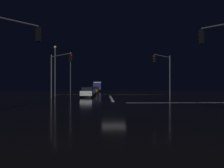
{
  "coord_description": "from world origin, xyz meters",
  "views": [
    {
      "loc": [
        -0.95,
        -21.93,
        1.83
      ],
      "look_at": [
        0.24,
        12.01,
        2.11
      ],
      "focal_mm": 33.22,
      "sensor_mm": 36.0,
      "label": 1
    }
  ],
  "objects_px": {
    "box_truck": "(97,86)",
    "streetlamp_left_near": "(55,67)",
    "sedan_orange": "(93,90)",
    "sedan_silver": "(96,89)",
    "streetlamp_left_far": "(70,70)",
    "sedan_blue": "(90,91)",
    "sedan_white": "(87,92)",
    "sedan_black": "(95,90)",
    "traffic_signal_sw": "(6,45)",
    "sedan_green": "(94,89)",
    "traffic_signal_ne": "(164,68)",
    "traffic_signal_nw": "(59,67)"
  },
  "relations": [
    {
      "from": "streetlamp_left_near",
      "to": "box_truck",
      "type": "bearing_deg",
      "value": 79.66
    },
    {
      "from": "traffic_signal_ne",
      "to": "sedan_white",
      "type": "bearing_deg",
      "value": 162.71
    },
    {
      "from": "sedan_blue",
      "to": "streetlamp_left_far",
      "type": "bearing_deg",
      "value": 114.16
    },
    {
      "from": "sedan_black",
      "to": "sedan_silver",
      "type": "relative_size",
      "value": 1.0
    },
    {
      "from": "sedan_white",
      "to": "sedan_blue",
      "type": "bearing_deg",
      "value": 88.99
    },
    {
      "from": "streetlamp_left_far",
      "to": "streetlamp_left_near",
      "type": "distance_m",
      "value": 16.02
    },
    {
      "from": "sedan_orange",
      "to": "sedan_silver",
      "type": "xyz_separation_m",
      "value": [
        -0.02,
        17.01,
        0.0
      ]
    },
    {
      "from": "sedan_silver",
      "to": "streetlamp_left_far",
      "type": "xyz_separation_m",
      "value": [
        -5.96,
        -10.58,
        4.97
      ]
    },
    {
      "from": "traffic_signal_ne",
      "to": "streetlamp_left_far",
      "type": "xyz_separation_m",
      "value": [
        -17.02,
        22.5,
        1.37
      ]
    },
    {
      "from": "sedan_green",
      "to": "box_truck",
      "type": "bearing_deg",
      "value": 87.71
    },
    {
      "from": "sedan_white",
      "to": "sedan_orange",
      "type": "height_order",
      "value": "same"
    },
    {
      "from": "sedan_blue",
      "to": "streetlamp_left_near",
      "type": "bearing_deg",
      "value": -153.43
    },
    {
      "from": "sedan_black",
      "to": "box_truck",
      "type": "distance_m",
      "value": 17.49
    },
    {
      "from": "sedan_black",
      "to": "traffic_signal_sw",
      "type": "distance_m",
      "value": 38.14
    },
    {
      "from": "traffic_signal_sw",
      "to": "streetlamp_left_far",
      "type": "xyz_separation_m",
      "value": [
        -1.86,
        37.66,
        1.2
      ]
    },
    {
      "from": "sedan_green",
      "to": "traffic_signal_nw",
      "type": "bearing_deg",
      "value": -97.11
    },
    {
      "from": "streetlamp_left_far",
      "to": "sedan_orange",
      "type": "bearing_deg",
      "value": -47.09
    },
    {
      "from": "sedan_blue",
      "to": "sedan_white",
      "type": "bearing_deg",
      "value": -91.01
    },
    {
      "from": "sedan_orange",
      "to": "streetlamp_left_near",
      "type": "xyz_separation_m",
      "value": [
        -5.98,
        -9.57,
        4.24
      ]
    },
    {
      "from": "sedan_silver",
      "to": "traffic_signal_ne",
      "type": "relative_size",
      "value": 0.68
    },
    {
      "from": "sedan_white",
      "to": "sedan_green",
      "type": "relative_size",
      "value": 1.0
    },
    {
      "from": "sedan_white",
      "to": "sedan_blue",
      "type": "xyz_separation_m",
      "value": [
        0.1,
        5.93,
        0.0
      ]
    },
    {
      "from": "sedan_blue",
      "to": "box_truck",
      "type": "distance_m",
      "value": 30.59
    },
    {
      "from": "sedan_white",
      "to": "sedan_black",
      "type": "relative_size",
      "value": 1.0
    },
    {
      "from": "traffic_signal_ne",
      "to": "traffic_signal_sw",
      "type": "height_order",
      "value": "traffic_signal_sw"
    },
    {
      "from": "box_truck",
      "to": "streetlamp_left_near",
      "type": "bearing_deg",
      "value": -100.34
    },
    {
      "from": "traffic_signal_sw",
      "to": "streetlamp_left_near",
      "type": "relative_size",
      "value": 0.77
    },
    {
      "from": "box_truck",
      "to": "streetlamp_left_near",
      "type": "xyz_separation_m",
      "value": [
        -6.11,
        -33.5,
        3.33
      ]
    },
    {
      "from": "sedan_white",
      "to": "sedan_green",
      "type": "distance_m",
      "value": 24.37
    },
    {
      "from": "box_truck",
      "to": "streetlamp_left_near",
      "type": "relative_size",
      "value": 0.95
    },
    {
      "from": "sedan_black",
      "to": "traffic_signal_sw",
      "type": "bearing_deg",
      "value": -96.55
    },
    {
      "from": "sedan_black",
      "to": "box_truck",
      "type": "relative_size",
      "value": 0.52
    },
    {
      "from": "traffic_signal_ne",
      "to": "streetlamp_left_near",
      "type": "xyz_separation_m",
      "value": [
        -17.02,
        6.5,
        0.64
      ]
    },
    {
      "from": "sedan_black",
      "to": "traffic_signal_ne",
      "type": "relative_size",
      "value": 0.68
    },
    {
      "from": "box_truck",
      "to": "traffic_signal_nw",
      "type": "xyz_separation_m",
      "value": [
        -3.98,
        -40.14,
        2.73
      ]
    },
    {
      "from": "sedan_blue",
      "to": "traffic_signal_nw",
      "type": "xyz_separation_m",
      "value": [
        -3.73,
        -9.57,
        3.64
      ]
    },
    {
      "from": "traffic_signal_nw",
      "to": "streetlamp_left_far",
      "type": "bearing_deg",
      "value": 95.39
    },
    {
      "from": "sedan_blue",
      "to": "sedan_green",
      "type": "height_order",
      "value": "same"
    },
    {
      "from": "sedan_green",
      "to": "sedan_silver",
      "type": "bearing_deg",
      "value": 86.41
    },
    {
      "from": "sedan_orange",
      "to": "streetlamp_left_far",
      "type": "relative_size",
      "value": 0.43
    },
    {
      "from": "sedan_green",
      "to": "box_truck",
      "type": "xyz_separation_m",
      "value": [
        0.48,
        12.13,
        0.91
      ]
    },
    {
      "from": "traffic_signal_sw",
      "to": "streetlamp_left_near",
      "type": "distance_m",
      "value": 21.75
    },
    {
      "from": "sedan_white",
      "to": "streetlamp_left_near",
      "type": "bearing_deg",
      "value": 152.49
    },
    {
      "from": "traffic_signal_ne",
      "to": "traffic_signal_nw",
      "type": "xyz_separation_m",
      "value": [
        -14.88,
        -0.13,
        0.04
      ]
    },
    {
      "from": "sedan_orange",
      "to": "traffic_signal_ne",
      "type": "relative_size",
      "value": 0.68
    },
    {
      "from": "box_truck",
      "to": "traffic_signal_nw",
      "type": "relative_size",
      "value": 1.3
    },
    {
      "from": "box_truck",
      "to": "traffic_signal_sw",
      "type": "distance_m",
      "value": 55.41
    },
    {
      "from": "sedan_white",
      "to": "traffic_signal_nw",
      "type": "height_order",
      "value": "traffic_signal_nw"
    },
    {
      "from": "sedan_silver",
      "to": "traffic_signal_sw",
      "type": "distance_m",
      "value": 48.57
    },
    {
      "from": "box_truck",
      "to": "streetlamp_left_far",
      "type": "height_order",
      "value": "streetlamp_left_far"
    }
  ]
}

